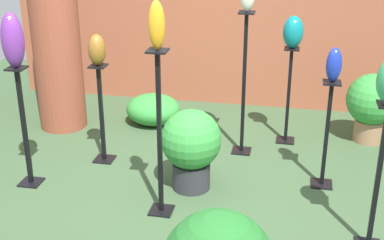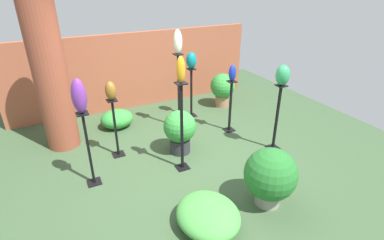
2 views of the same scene
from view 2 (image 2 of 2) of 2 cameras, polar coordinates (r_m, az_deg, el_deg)
ground_plane at (r=5.12m, az=-1.07°, el=-7.53°), size 8.00×8.00×0.00m
brick_wall_back at (r=7.02m, az=-10.57°, el=9.25°), size 5.60×0.12×1.70m
brick_pillar at (r=5.53m, az=-25.30°, el=7.46°), size 0.55×0.55×2.60m
pedestal_violet at (r=4.56m, az=-18.99°, el=-5.94°), size 0.20×0.20×1.16m
pedestal_amber at (r=4.58m, az=-1.95°, el=-2.15°), size 0.20×0.20×1.45m
pedestal_ivory at (r=5.88m, az=-2.52°, el=4.77°), size 0.20×0.20×1.51m
pedestal_teal at (r=6.44m, az=-0.13°, el=4.76°), size 0.20×0.20×1.08m
pedestal_jade at (r=5.38m, az=15.78°, el=-0.13°), size 0.20×0.20×1.20m
pedestal_cobalt at (r=5.88m, az=7.29°, el=2.14°), size 0.20×0.20×1.04m
pedestal_bronze at (r=5.17m, az=-14.34°, el=-2.04°), size 0.20×0.20×1.03m
art_vase_violet at (r=4.18m, az=-20.71°, el=4.27°), size 0.19×0.21×0.49m
art_vase_amber at (r=4.21m, az=-2.15°, el=9.58°), size 0.13×0.12×0.38m
art_vase_ivory at (r=5.58m, az=-2.73°, el=14.66°), size 0.17×0.16×0.44m
art_vase_teal at (r=6.21m, az=-0.14°, el=11.28°), size 0.22×0.22×0.34m
art_vase_jade at (r=5.08m, az=16.90°, el=8.18°), size 0.22×0.24×0.34m
art_vase_cobalt at (r=5.62m, az=7.70°, el=8.86°), size 0.14×0.14×0.31m
art_vase_bronze at (r=4.89m, az=-15.26°, el=5.38°), size 0.17×0.19×0.31m
potted_plant_walkway_edge at (r=4.12m, az=14.70°, el=-10.18°), size 0.70×0.70×0.83m
potted_plant_mid_right at (r=7.03m, az=5.84°, el=6.14°), size 0.57×0.57×0.78m
potted_plant_near_pillar at (r=5.12m, az=-2.34°, el=-1.82°), size 0.56×0.56×0.78m
foliage_bed_east at (r=6.27m, az=-14.12°, el=0.22°), size 0.65×0.58×0.37m
foliage_bed_west at (r=3.88m, az=3.07°, el=-17.63°), size 0.77×0.88×0.32m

